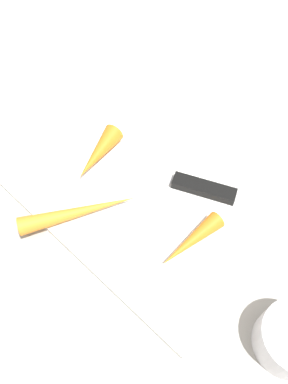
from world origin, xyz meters
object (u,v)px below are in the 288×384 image
object	(u,v)px
cutting_board	(144,194)
carrot_shortest	(98,154)
knife	(195,186)
carrot_medium	(191,241)
carrot_longest	(79,212)

from	to	relation	value
cutting_board	carrot_shortest	size ratio (longest dim) A/B	3.87
knife	carrot_medium	bearing A→B (deg)	101.67
carrot_medium	carrot_shortest	bearing A→B (deg)	-87.27
cutting_board	carrot_longest	world-z (taller)	carrot_longest
cutting_board	carrot_shortest	xyz separation A→B (m)	(-0.09, -0.01, 0.02)
carrot_shortest	carrot_medium	xyz separation A→B (m)	(0.19, -0.01, -0.00)
carrot_medium	carrot_longest	bearing A→B (deg)	-56.36
knife	carrot_longest	world-z (taller)	carrot_longest
cutting_board	knife	size ratio (longest dim) A/B	1.88
knife	carrot_medium	size ratio (longest dim) A/B	1.95
knife	carrot_medium	xyz separation A→B (m)	(0.05, -0.07, 0.01)
cutting_board	carrot_medium	xyz separation A→B (m)	(0.10, -0.02, 0.02)
cutting_board	carrot_medium	world-z (taller)	carrot_medium
knife	carrot_longest	distance (m)	0.16
carrot_shortest	carrot_longest	distance (m)	0.10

